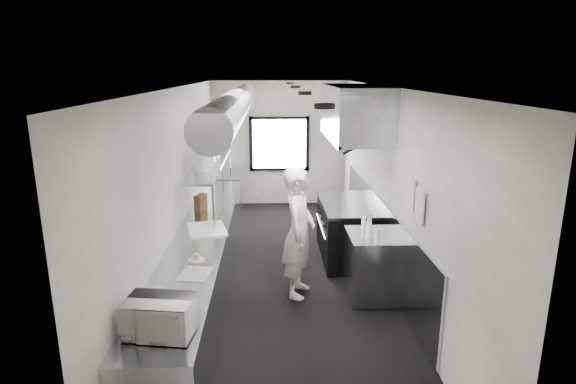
{
  "coord_description": "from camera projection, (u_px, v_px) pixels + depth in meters",
  "views": [
    {
      "loc": [
        -0.21,
        -6.55,
        3.04
      ],
      "look_at": [
        0.03,
        -0.2,
        1.37
      ],
      "focal_mm": 29.2,
      "sensor_mm": 36.0,
      "label": 1
    }
  ],
  "objects": [
    {
      "name": "floor",
      "position": [
        285.0,
        276.0,
        7.11
      ],
      "size": [
        3.0,
        8.0,
        0.01
      ],
      "primitive_type": "cube",
      "color": "black",
      "rests_on": "ground"
    },
    {
      "name": "ceiling",
      "position": [
        285.0,
        87.0,
        6.4
      ],
      "size": [
        3.0,
        8.0,
        0.01
      ],
      "primitive_type": "cube",
      "color": "silver",
      "rests_on": "wall_back"
    },
    {
      "name": "wall_back",
      "position": [
        279.0,
        144.0,
        10.62
      ],
      "size": [
        3.0,
        0.02,
        2.8
      ],
      "primitive_type": "cube",
      "color": "beige",
      "rests_on": "floor"
    },
    {
      "name": "wall_front",
      "position": [
        306.0,
        343.0,
        2.89
      ],
      "size": [
        3.0,
        0.02,
        2.8
      ],
      "primitive_type": "cube",
      "color": "beige",
      "rests_on": "floor"
    },
    {
      "name": "wall_left",
      "position": [
        181.0,
        187.0,
        6.7
      ],
      "size": [
        0.02,
        8.0,
        2.8
      ],
      "primitive_type": "cube",
      "color": "beige",
      "rests_on": "floor"
    },
    {
      "name": "wall_right",
      "position": [
        388.0,
        185.0,
        6.81
      ],
      "size": [
        0.02,
        8.0,
        2.8
      ],
      "primitive_type": "cube",
      "color": "beige",
      "rests_on": "floor"
    },
    {
      "name": "wall_cladding",
      "position": [
        379.0,
        234.0,
        7.31
      ],
      "size": [
        0.03,
        5.5,
        1.1
      ],
      "primitive_type": "cube",
      "color": "#949AA1",
      "rests_on": "wall_right"
    },
    {
      "name": "hvac_duct",
      "position": [
        236.0,
        104.0,
        6.82
      ],
      "size": [
        0.4,
        6.4,
        0.4
      ],
      "primitive_type": "cylinder",
      "rotation": [
        1.57,
        0.0,
        0.0
      ],
      "color": "gray",
      "rests_on": "ceiling"
    },
    {
      "name": "service_window",
      "position": [
        279.0,
        144.0,
        10.58
      ],
      "size": [
        1.36,
        0.05,
        1.25
      ],
      "color": "white",
      "rests_on": "wall_back"
    },
    {
      "name": "exhaust_hood",
      "position": [
        354.0,
        113.0,
        7.22
      ],
      "size": [
        0.81,
        2.2,
        0.88
      ],
      "color": "#949AA1",
      "rests_on": "ceiling"
    },
    {
      "name": "prep_counter",
      "position": [
        203.0,
        263.0,
        6.47
      ],
      "size": [
        0.7,
        6.0,
        0.9
      ],
      "primitive_type": "cube",
      "color": "#949AA1",
      "rests_on": "floor"
    },
    {
      "name": "pass_shelf",
      "position": [
        210.0,
        164.0,
        7.64
      ],
      "size": [
        0.45,
        3.0,
        0.68
      ],
      "color": "#949AA1",
      "rests_on": "prep_counter"
    },
    {
      "name": "range",
      "position": [
        347.0,
        230.0,
        7.7
      ],
      "size": [
        0.88,
        1.6,
        0.94
      ],
      "color": "black",
      "rests_on": "floor"
    },
    {
      "name": "bottle_station",
      "position": [
        371.0,
        266.0,
        6.36
      ],
      "size": [
        0.65,
        0.8,
        0.9
      ],
      "primitive_type": "cube",
      "color": "#949AA1",
      "rests_on": "floor"
    },
    {
      "name": "far_work_table",
      "position": [
        227.0,
        194.0,
        10.04
      ],
      "size": [
        0.7,
        1.2,
        0.9
      ],
      "primitive_type": "cube",
      "color": "#949AA1",
      "rests_on": "floor"
    },
    {
      "name": "notice_sheet_a",
      "position": [
        411.0,
        193.0,
        5.6
      ],
      "size": [
        0.02,
        0.28,
        0.38
      ],
      "primitive_type": "cube",
      "color": "beige",
      "rests_on": "wall_right"
    },
    {
      "name": "notice_sheet_b",
      "position": [
        420.0,
        206.0,
        5.27
      ],
      "size": [
        0.02,
        0.28,
        0.38
      ],
      "primitive_type": "cube",
      "color": "beige",
      "rests_on": "wall_right"
    },
    {
      "name": "line_cook",
      "position": [
        299.0,
        232.0,
        6.33
      ],
      "size": [
        0.58,
        0.74,
        1.8
      ],
      "primitive_type": "imported",
      "rotation": [
        0.0,
        0.0,
        1.32
      ],
      "color": "silver",
      "rests_on": "floor"
    },
    {
      "name": "microwave",
      "position": [
        160.0,
        317.0,
        3.87
      ],
      "size": [
        0.57,
        0.47,
        0.31
      ],
      "primitive_type": "imported",
      "rotation": [
        0.0,
        0.0,
        -0.14
      ],
      "color": "silver",
      "rests_on": "prep_counter"
    },
    {
      "name": "deli_tub_a",
      "position": [
        157.0,
        294.0,
        4.5
      ],
      "size": [
        0.16,
        0.16,
        0.09
      ],
      "primitive_type": "cylinder",
      "rotation": [
        0.0,
        0.0,
        -0.23
      ],
      "color": "silver",
      "rests_on": "prep_counter"
    },
    {
      "name": "deli_tub_b",
      "position": [
        147.0,
        306.0,
        4.26
      ],
      "size": [
        0.17,
        0.17,
        0.1
      ],
      "primitive_type": "cylinder",
      "rotation": [
        0.0,
        0.0,
        -0.18
      ],
      "color": "silver",
      "rests_on": "prep_counter"
    },
    {
      "name": "newspaper",
      "position": [
        195.0,
        274.0,
        5.04
      ],
      "size": [
        0.36,
        0.42,
        0.01
      ],
      "primitive_type": "cube",
      "rotation": [
        0.0,
        0.0,
        -0.15
      ],
      "color": "white",
      "rests_on": "prep_counter"
    },
    {
      "name": "small_plate",
      "position": [
        196.0,
        260.0,
        5.4
      ],
      "size": [
        0.25,
        0.25,
        0.02
      ],
      "primitive_type": "cylinder",
      "rotation": [
        0.0,
        0.0,
        0.37
      ],
      "color": "silver",
      "rests_on": "prep_counter"
    },
    {
      "name": "pastry",
      "position": [
        196.0,
        256.0,
        5.39
      ],
      "size": [
        0.08,
        0.08,
        0.08
      ],
      "primitive_type": "sphere",
      "color": "#D2C26E",
      "rests_on": "small_plate"
    },
    {
      "name": "cutting_board",
      "position": [
        207.0,
        229.0,
        6.42
      ],
      "size": [
        0.63,
        0.75,
        0.02
      ],
      "primitive_type": "cube",
      "rotation": [
        0.0,
        0.0,
        0.24
      ],
      "color": "white",
      "rests_on": "prep_counter"
    },
    {
      "name": "knife_block",
      "position": [
        201.0,
        203.0,
        7.28
      ],
      "size": [
        0.19,
        0.26,
        0.25
      ],
      "primitive_type": "cube",
      "rotation": [
        0.0,
        0.0,
        -0.39
      ],
      "color": "#54311D",
      "rests_on": "prep_counter"
    },
    {
      "name": "plate_stack_a",
      "position": [
        202.0,
        162.0,
        6.95
      ],
      "size": [
        0.3,
        0.3,
        0.28
      ],
      "primitive_type": "cylinder",
      "rotation": [
        0.0,
        0.0,
        -0.35
      ],
      "color": "silver",
      "rests_on": "pass_shelf"
    },
    {
      "name": "plate_stack_b",
      "position": [
        207.0,
        157.0,
        7.26
      ],
      "size": [
        0.25,
        0.25,
        0.3
      ],
      "primitive_type": "cylinder",
      "rotation": [
        0.0,
        0.0,
        0.06
      ],
      "color": "silver",
      "rests_on": "pass_shelf"
    },
    {
      "name": "plate_stack_c",
      "position": [
        210.0,
        150.0,
        7.71
      ],
      "size": [
        0.3,
        0.3,
        0.36
      ],
      "primitive_type": "cylinder",
      "rotation": [
        0.0,
        0.0,
        0.22
      ],
      "color": "silver",
      "rests_on": "pass_shelf"
    },
    {
      "name": "plate_stack_d",
      "position": [
        213.0,
        144.0,
        8.27
      ],
      "size": [
        0.24,
        0.24,
        0.36
      ],
      "primitive_type": "cylinder",
      "rotation": [
        0.0,
        0.0,
        0.05
      ],
      "color": "silver",
      "rests_on": "pass_shelf"
    },
    {
      "name": "squeeze_bottle_a",
      "position": [
        377.0,
        236.0,
        5.94
      ],
      "size": [
        0.07,
        0.07,
        0.18
      ],
      "primitive_type": "cylinder",
      "rotation": [
        0.0,
        0.0,
        0.28
      ],
      "color": "white",
      "rests_on": "bottle_station"
    },
    {
      "name": "squeeze_bottle_b",
      "position": [
        369.0,
        230.0,
        6.12
      ],
      "size": [
        0.08,
        0.08,
        0.2
      ],
      "primitive_type": "cylinder",
      "rotation": [
        0.0,
        0.0,
        0.19
      ],
      "color": "white",
      "rests_on": "bottle_station"
    },
    {
      "name": "squeeze_bottle_c",
      "position": [
        368.0,
        228.0,
        6.27
      ],
      "size": [
        0.06,
        0.06,
        0.16
      ],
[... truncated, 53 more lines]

